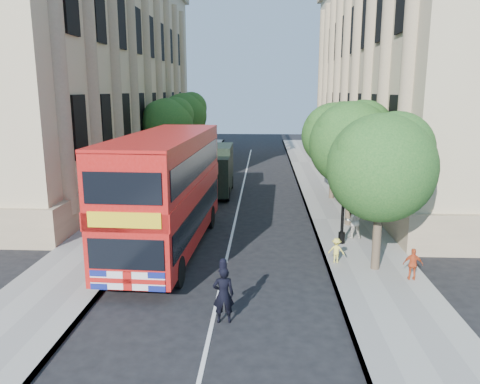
# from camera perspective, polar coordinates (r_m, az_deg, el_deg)

# --- Properties ---
(ground) EXTENTS (120.00, 120.00, 0.00)m
(ground) POSITION_cam_1_polar(r_m,az_deg,el_deg) (15.77, -2.85, -13.31)
(ground) COLOR black
(ground) RESTS_ON ground
(pavement_right) EXTENTS (3.50, 80.00, 0.12)m
(pavement_right) POSITION_cam_1_polar(r_m,az_deg,el_deg) (25.43, 12.49, -3.38)
(pavement_right) COLOR gray
(pavement_right) RESTS_ON ground
(pavement_left) EXTENTS (3.50, 80.00, 0.12)m
(pavement_left) POSITION_cam_1_polar(r_m,az_deg,el_deg) (26.10, -13.30, -3.02)
(pavement_left) COLOR gray
(pavement_left) RESTS_ON ground
(building_right) EXTENTS (12.00, 38.00, 18.00)m
(building_right) POSITION_cam_1_polar(r_m,az_deg,el_deg) (40.14, 21.52, 14.63)
(building_right) COLOR #C4AE88
(building_right) RESTS_ON ground
(building_left) EXTENTS (12.00, 38.00, 18.00)m
(building_left) POSITION_cam_1_polar(r_m,az_deg,el_deg) (41.15, -19.54, 14.69)
(building_left) COLOR #C4AE88
(building_left) RESTS_ON ground
(tree_right_near) EXTENTS (4.00, 4.00, 6.08)m
(tree_right_near) POSITION_cam_1_polar(r_m,az_deg,el_deg) (17.91, 17.00, 3.53)
(tree_right_near) COLOR #473828
(tree_right_near) RESTS_ON ground
(tree_right_mid) EXTENTS (4.20, 4.20, 6.37)m
(tree_right_mid) POSITION_cam_1_polar(r_m,az_deg,el_deg) (23.70, 13.58, 6.24)
(tree_right_mid) COLOR #473828
(tree_right_mid) RESTS_ON ground
(tree_right_far) EXTENTS (4.00, 4.00, 6.15)m
(tree_right_far) POSITION_cam_1_polar(r_m,az_deg,el_deg) (29.61, 11.47, 7.24)
(tree_right_far) COLOR #473828
(tree_right_far) RESTS_ON ground
(tree_left_far) EXTENTS (4.00, 4.00, 6.30)m
(tree_left_far) POSITION_cam_1_polar(r_m,az_deg,el_deg) (37.01, -8.77, 8.52)
(tree_left_far) COLOR #473828
(tree_left_far) RESTS_ON ground
(tree_left_back) EXTENTS (4.20, 4.20, 6.65)m
(tree_left_back) POSITION_cam_1_polar(r_m,az_deg,el_deg) (44.85, -6.72, 9.56)
(tree_left_back) COLOR #473828
(tree_left_back) RESTS_ON ground
(lamp_post) EXTENTS (0.32, 0.32, 5.16)m
(lamp_post) POSITION_cam_1_polar(r_m,az_deg,el_deg) (20.90, 12.54, 0.13)
(lamp_post) COLOR black
(lamp_post) RESTS_ON pavement_right
(double_decker_bus) EXTENTS (3.30, 10.82, 4.95)m
(double_decker_bus) POSITION_cam_1_polar(r_m,az_deg,el_deg) (20.00, -8.93, 0.39)
(double_decker_bus) COLOR #B00F0C
(double_decker_bus) RESTS_ON ground
(box_van) EXTENTS (2.36, 5.62, 3.20)m
(box_van) POSITION_cam_1_polar(r_m,az_deg,el_deg) (30.89, -3.22, 2.52)
(box_van) COLOR black
(box_van) RESTS_ON ground
(police_constable) EXTENTS (0.69, 0.51, 1.76)m
(police_constable) POSITION_cam_1_polar(r_m,az_deg,el_deg) (14.21, -2.04, -12.40)
(police_constable) COLOR black
(police_constable) RESTS_ON ground
(woman_pedestrian) EXTENTS (0.79, 0.62, 1.61)m
(woman_pedestrian) POSITION_cam_1_polar(r_m,az_deg,el_deg) (22.16, 13.67, -3.46)
(woman_pedestrian) COLOR silver
(woman_pedestrian) RESTS_ON pavement_right
(child_a) EXTENTS (0.72, 0.37, 1.17)m
(child_a) POSITION_cam_1_polar(r_m,az_deg,el_deg) (18.07, 20.34, -8.26)
(child_a) COLOR #D04F24
(child_a) RESTS_ON pavement_right
(child_b) EXTENTS (0.71, 0.49, 1.00)m
(child_b) POSITION_cam_1_polar(r_m,az_deg,el_deg) (19.01, 11.66, -6.97)
(child_b) COLOR #E9DA4F
(child_b) RESTS_ON pavement_right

